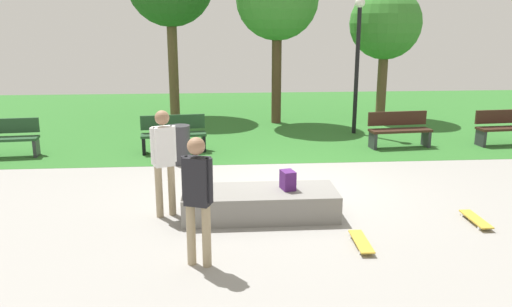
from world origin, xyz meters
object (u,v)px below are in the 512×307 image
(skateboard_by_ledge, at_px, (361,242))
(lamp_post, at_px, (358,52))
(skateboard_spare, at_px, (476,219))
(park_bench_far_right, at_px, (506,127))
(backpack_on_ledge, at_px, (288,180))
(skater_performing_trick, at_px, (197,192))
(park_bench_far_left, at_px, (4,137))
(tree_broad_elm, at_px, (386,24))
(concrete_ledge, at_px, (260,203))
(skater_watching, at_px, (164,155))
(park_bench_near_path, at_px, (173,133))
(tree_tall_oak, at_px, (277,0))
(trash_bin, at_px, (180,145))
(park_bench_near_lamppost, at_px, (399,129))

(skateboard_by_ledge, distance_m, lamp_post, 8.22)
(lamp_post, bearing_deg, skateboard_by_ledge, -104.10)
(skateboard_spare, bearing_deg, park_bench_far_right, 56.65)
(backpack_on_ledge, relative_size, skater_performing_trick, 0.18)
(skateboard_by_ledge, xyz_separation_m, park_bench_far_left, (-7.20, 5.65, 0.42))
(skater_performing_trick, distance_m, tree_broad_elm, 12.04)
(park_bench_far_right, bearing_deg, tree_broad_elm, 117.99)
(concrete_ledge, bearing_deg, park_bench_far_right, 34.07)
(skater_watching, bearing_deg, skateboard_by_ledge, -25.78)
(skateboard_spare, bearing_deg, park_bench_far_left, 152.04)
(park_bench_near_path, bearing_deg, skater_watching, -87.14)
(concrete_ledge, relative_size, park_bench_far_right, 1.57)
(lamp_post, bearing_deg, tree_broad_elm, 56.60)
(skater_performing_trick, xyz_separation_m, tree_tall_oak, (2.16, 9.88, 2.80))
(backpack_on_ledge, xyz_separation_m, skateboard_spare, (3.00, -0.59, -0.55))
(skater_performing_trick, relative_size, tree_tall_oak, 0.34)
(skater_watching, relative_size, trash_bin, 2.00)
(tree_tall_oak, bearing_deg, park_bench_far_left, -151.60)
(backpack_on_ledge, relative_size, trash_bin, 0.36)
(park_bench_far_right, height_order, trash_bin, park_bench_far_right)
(concrete_ledge, relative_size, skateboard_spare, 3.19)
(park_bench_far_right, bearing_deg, park_bench_far_left, -178.59)
(skater_performing_trick, height_order, skater_watching, skater_watching)
(park_bench_far_left, bearing_deg, skateboard_spare, -27.96)
(skater_watching, distance_m, park_bench_far_left, 6.02)
(park_bench_far_right, height_order, lamp_post, lamp_post)
(backpack_on_ledge, height_order, skater_performing_trick, skater_performing_trick)
(skater_performing_trick, xyz_separation_m, skateboard_spare, (4.42, 1.15, -0.97))
(skater_watching, height_order, skateboard_spare, skater_watching)
(skater_performing_trick, bearing_deg, concrete_ledge, 60.85)
(skater_performing_trick, height_order, tree_tall_oak, tree_tall_oak)
(concrete_ledge, xyz_separation_m, trash_bin, (-1.54, 3.40, 0.22))
(tree_tall_oak, bearing_deg, skateboard_by_ledge, -88.98)
(skateboard_spare, height_order, park_bench_far_right, park_bench_far_right)
(skater_performing_trick, distance_m, skateboard_by_ledge, 2.56)
(skater_watching, xyz_separation_m, park_bench_far_right, (8.49, 4.54, -0.58))
(backpack_on_ledge, relative_size, skateboard_spare, 0.40)
(park_bench_far_right, xyz_separation_m, park_bench_near_path, (-8.71, -0.12, 0.00))
(park_bench_near_path, xyz_separation_m, tree_tall_oak, (2.99, 3.61, 3.35))
(tree_tall_oak, distance_m, lamp_post, 3.13)
(skater_performing_trick, bearing_deg, park_bench_near_path, 97.57)
(skateboard_by_ledge, height_order, lamp_post, lamp_post)
(backpack_on_ledge, bearing_deg, park_bench_near_path, 13.08)
(skater_watching, relative_size, park_bench_near_lamppost, 1.10)
(concrete_ledge, relative_size, park_bench_near_lamppost, 1.56)
(park_bench_near_path, bearing_deg, skateboard_by_ledge, -61.57)
(park_bench_far_left, bearing_deg, skater_performing_trick, -51.32)
(trash_bin, bearing_deg, skater_watching, -90.53)
(park_bench_far_right, distance_m, park_bench_near_path, 8.71)
(tree_broad_elm, xyz_separation_m, lamp_post, (-1.51, -2.28, -0.74))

